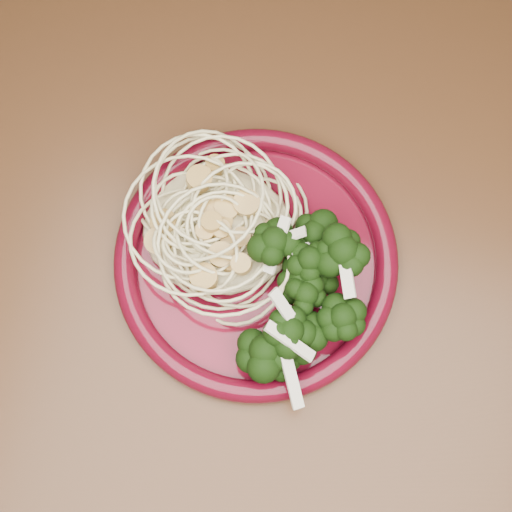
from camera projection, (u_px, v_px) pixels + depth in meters
name	position (u px, v px, depth m)	size (l,w,h in m)	color
dining_table	(175.00, 285.00, 0.72)	(1.20, 0.80, 0.75)	#472814
dinner_plate	(256.00, 260.00, 0.62)	(0.33, 0.33, 0.02)	#520816
spaghetti_pile	(218.00, 226.00, 0.61)	(0.14, 0.12, 0.03)	beige
scallop_cluster	(216.00, 212.00, 0.58)	(0.12, 0.12, 0.04)	#BD9546
broccoli_pile	(305.00, 290.00, 0.59)	(0.09, 0.14, 0.05)	black
onion_garnish	(307.00, 281.00, 0.56)	(0.06, 0.09, 0.05)	beige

